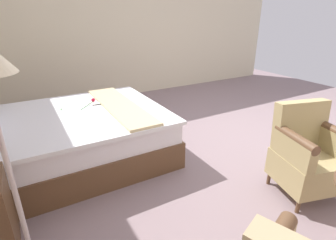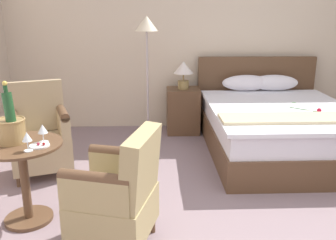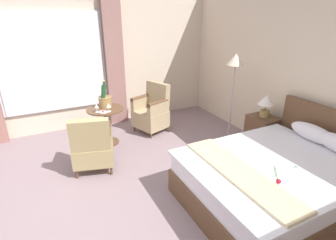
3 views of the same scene
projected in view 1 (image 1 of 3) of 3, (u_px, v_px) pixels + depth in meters
The scene contains 4 objects.
ground_plane at pixel (240, 141), 3.63m from camera, with size 7.94×7.94×0.00m, color gray.
wall_far_side at pixel (146, 26), 5.44m from camera, with size 0.12×6.56×2.77m.
bed at pixel (69, 137), 3.02m from camera, with size 1.66×2.12×1.03m.
armchair_facing_bed at pixel (308, 155), 2.47m from camera, with size 0.67×0.68×0.89m.
Camera 1 is at (-2.31, 2.48, 1.66)m, focal length 28.00 mm.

